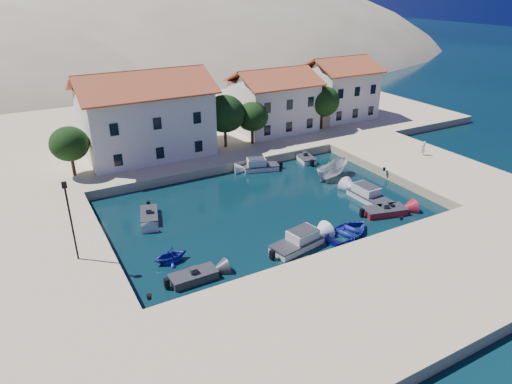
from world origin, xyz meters
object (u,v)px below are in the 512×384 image
building_right (339,87)px  pedestrian (423,148)px  cabin_cruiser_east (370,196)px  building_mid (274,99)px  boat_east (331,177)px  cabin_cruiser_south (297,243)px  lamppost (70,214)px  rowboat_south (348,236)px  building_left (145,112)px

building_right → pedestrian: building_right is taller
cabin_cruiser_east → pedestrian: size_ratio=2.93×
building_mid → boat_east: (-1.92, -15.80, -5.22)m
cabin_cruiser_east → boat_east: bearing=-5.0°
cabin_cruiser_east → cabin_cruiser_south: bearing=107.1°
building_right → lamppost: (-41.50, -22.00, -0.72)m
rowboat_south → pedestrian: (18.73, 9.27, 1.85)m
building_mid → cabin_cruiser_south: bearing=-117.2°
cabin_cruiser_south → pedestrian: bearing=9.3°
building_mid → building_right: (12.00, 1.00, 0.25)m
building_left → cabin_cruiser_south: 26.23m
cabin_cruiser_south → pedestrian: pedestrian is taller
building_mid → building_right: size_ratio=1.11×
cabin_cruiser_south → boat_east: cabin_cruiser_south is taller
cabin_cruiser_east → boat_east: size_ratio=1.02×
building_mid → boat_east: building_mid is taller
rowboat_south → boat_east: 12.85m
lamppost → cabin_cruiser_east: size_ratio=1.25×
lamppost → rowboat_south: lamppost is taller
building_mid → lamppost: 36.21m
building_left → rowboat_south: bearing=-70.0°
building_left → boat_east: size_ratio=3.03×
building_right → rowboat_south: 35.02m
building_mid → cabin_cruiser_south: size_ratio=2.15×
building_right → pedestrian: size_ratio=5.58×
rowboat_south → building_left: bearing=4.2°
building_mid → building_left: bearing=-176.8°
cabin_cruiser_east → rowboat_south: bearing=122.8°
pedestrian → building_mid: bearing=-64.1°
building_right → rowboat_south: building_right is taller
building_left → building_right: bearing=3.8°
building_left → cabin_cruiser_south: building_left is taller
lamppost → rowboat_south: bearing=-15.5°
rowboat_south → cabin_cruiser_south: bearing=68.2°
cabin_cruiser_south → boat_east: (11.59, 10.46, -0.48)m
building_mid → cabin_cruiser_south: building_mid is taller
building_right → cabin_cruiser_east: size_ratio=1.90×
building_left → boat_east: bearing=-42.6°
building_left → cabin_cruiser_east: (15.68, -21.49, -5.46)m
boat_east → cabin_cruiser_east: bearing=160.6°
building_left → cabin_cruiser_south: (4.49, -25.26, -5.46)m
building_mid → boat_east: size_ratio=2.17×
building_left → pedestrian: (28.13, -16.51, -4.09)m
building_mid → rowboat_south: 28.61m
building_right → cabin_cruiser_east: (-14.32, -23.49, -5.00)m
rowboat_south → lamppost: bearing=58.7°
building_left → boat_east: (16.08, -14.80, -5.94)m
building_right → lamppost: 46.98m
cabin_cruiser_south → cabin_cruiser_east: same height
cabin_cruiser_east → boat_east: 6.72m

